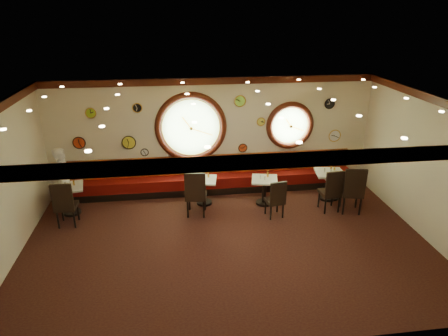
% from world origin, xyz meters
% --- Properties ---
extents(floor, '(9.00, 6.00, 0.00)m').
position_xyz_m(floor, '(0.00, 0.00, 0.00)').
color(floor, black).
rests_on(floor, ground).
extents(ceiling, '(9.00, 6.00, 0.02)m').
position_xyz_m(ceiling, '(0.00, 0.00, 3.20)').
color(ceiling, '#BE8635').
rests_on(ceiling, wall_back).
extents(wall_back, '(9.00, 0.02, 3.20)m').
position_xyz_m(wall_back, '(0.00, 3.00, 1.60)').
color(wall_back, '#ECE3C5').
rests_on(wall_back, floor).
extents(wall_front, '(9.00, 0.02, 3.20)m').
position_xyz_m(wall_front, '(0.00, -3.00, 1.60)').
color(wall_front, '#ECE3C5').
rests_on(wall_front, floor).
extents(wall_left, '(0.02, 6.00, 3.20)m').
position_xyz_m(wall_left, '(-4.50, 0.00, 1.60)').
color(wall_left, '#ECE3C5').
rests_on(wall_left, floor).
extents(wall_right, '(0.02, 6.00, 3.20)m').
position_xyz_m(wall_right, '(4.50, 0.00, 1.60)').
color(wall_right, '#ECE3C5').
rests_on(wall_right, floor).
extents(molding_back, '(9.00, 0.10, 0.18)m').
position_xyz_m(molding_back, '(0.00, 2.95, 3.11)').
color(molding_back, '#3D140B').
rests_on(molding_back, wall_back).
extents(molding_front, '(9.00, 0.10, 0.18)m').
position_xyz_m(molding_front, '(0.00, -2.95, 3.11)').
color(molding_front, '#3D140B').
rests_on(molding_front, wall_back).
extents(molding_right, '(0.10, 6.00, 0.18)m').
position_xyz_m(molding_right, '(4.45, 0.00, 3.11)').
color(molding_right, '#3D140B').
rests_on(molding_right, wall_back).
extents(banquette_base, '(8.00, 0.55, 0.20)m').
position_xyz_m(banquette_base, '(0.00, 2.72, 0.10)').
color(banquette_base, black).
rests_on(banquette_base, floor).
extents(banquette_seat, '(8.00, 0.55, 0.30)m').
position_xyz_m(banquette_seat, '(0.00, 2.72, 0.35)').
color(banquette_seat, '#5C0A07').
rests_on(banquette_seat, banquette_base).
extents(banquette_back, '(8.00, 0.10, 0.55)m').
position_xyz_m(banquette_back, '(0.00, 2.94, 0.75)').
color(banquette_back, '#600708').
rests_on(banquette_back, wall_back).
extents(porthole_left_glass, '(1.66, 0.02, 1.66)m').
position_xyz_m(porthole_left_glass, '(-0.60, 3.00, 1.85)').
color(porthole_left_glass, '#A0D17D').
rests_on(porthole_left_glass, wall_back).
extents(porthole_left_frame, '(1.98, 0.18, 1.98)m').
position_xyz_m(porthole_left_frame, '(-0.60, 2.98, 1.85)').
color(porthole_left_frame, '#3D140B').
rests_on(porthole_left_frame, wall_back).
extents(porthole_left_ring, '(1.61, 0.03, 1.61)m').
position_xyz_m(porthole_left_ring, '(-0.60, 2.95, 1.85)').
color(porthole_left_ring, gold).
rests_on(porthole_left_ring, wall_back).
extents(porthole_right_glass, '(1.10, 0.02, 1.10)m').
position_xyz_m(porthole_right_glass, '(2.20, 3.00, 1.80)').
color(porthole_right_glass, '#A0D17D').
rests_on(porthole_right_glass, wall_back).
extents(porthole_right_frame, '(1.38, 0.18, 1.38)m').
position_xyz_m(porthole_right_frame, '(2.20, 2.98, 1.80)').
color(porthole_right_frame, '#3D140B').
rests_on(porthole_right_frame, wall_back).
extents(porthole_right_ring, '(1.09, 0.03, 1.09)m').
position_xyz_m(porthole_right_ring, '(2.20, 2.95, 1.80)').
color(porthole_right_ring, gold).
rests_on(porthole_right_ring, wall_back).
extents(wall_clock_0, '(0.22, 0.03, 0.22)m').
position_xyz_m(wall_clock_0, '(1.35, 2.96, 1.95)').
color(wall_clock_0, '#DBD949').
rests_on(wall_clock_0, wall_back).
extents(wall_clock_1, '(0.30, 0.03, 0.30)m').
position_xyz_m(wall_clock_1, '(0.75, 2.96, 2.55)').
color(wall_clock_1, '#90DC44').
rests_on(wall_clock_1, wall_back).
extents(wall_clock_2, '(0.24, 0.03, 0.24)m').
position_xyz_m(wall_clock_2, '(-2.00, 2.96, 2.45)').
color(wall_clock_2, black).
rests_on(wall_clock_2, wall_back).
extents(wall_clock_3, '(0.24, 0.03, 0.24)m').
position_xyz_m(wall_clock_3, '(0.85, 2.96, 1.20)').
color(wall_clock_3, '#D74619').
rests_on(wall_clock_3, wall_back).
extents(wall_clock_4, '(0.36, 0.03, 0.36)m').
position_xyz_m(wall_clock_4, '(-2.30, 2.96, 1.50)').
color(wall_clock_4, gold).
rests_on(wall_clock_4, wall_back).
extents(wall_clock_5, '(0.34, 0.03, 0.34)m').
position_xyz_m(wall_clock_5, '(3.55, 2.96, 1.45)').
color(wall_clock_5, white).
rests_on(wall_clock_5, wall_back).
extents(wall_clock_6, '(0.28, 0.03, 0.28)m').
position_xyz_m(wall_clock_6, '(3.30, 2.96, 2.40)').
color(wall_clock_6, black).
rests_on(wall_clock_6, wall_back).
extents(wall_clock_7, '(0.32, 0.03, 0.32)m').
position_xyz_m(wall_clock_7, '(-3.60, 2.96, 1.55)').
color(wall_clock_7, red).
rests_on(wall_clock_7, wall_back).
extents(wall_clock_8, '(0.26, 0.03, 0.26)m').
position_xyz_m(wall_clock_8, '(-3.20, 2.96, 2.35)').
color(wall_clock_8, '#97C828').
rests_on(wall_clock_8, wall_back).
extents(wall_clock_9, '(0.20, 0.03, 0.20)m').
position_xyz_m(wall_clock_9, '(-1.90, 2.96, 1.20)').
color(wall_clock_9, white).
rests_on(wall_clock_9, wall_back).
extents(table_a, '(0.80, 0.80, 0.76)m').
position_xyz_m(table_a, '(-3.76, 1.90, 0.48)').
color(table_a, black).
rests_on(table_a, floor).
extents(table_b, '(0.74, 0.74, 0.71)m').
position_xyz_m(table_b, '(-0.35, 2.01, 0.45)').
color(table_b, black).
rests_on(table_b, floor).
extents(table_c, '(0.79, 0.79, 0.73)m').
position_xyz_m(table_c, '(1.23, 1.78, 0.46)').
color(table_c, black).
rests_on(table_c, floor).
extents(table_d, '(0.82, 0.82, 0.80)m').
position_xyz_m(table_d, '(3.04, 1.85, 0.50)').
color(table_d, black).
rests_on(table_d, floor).
extents(table_e, '(0.69, 0.69, 0.72)m').
position_xyz_m(table_e, '(3.17, 1.87, 0.46)').
color(table_e, black).
rests_on(table_e, floor).
extents(chair_a, '(0.50, 0.50, 0.71)m').
position_xyz_m(chair_a, '(-3.72, 1.25, 0.66)').
color(chair_a, black).
rests_on(chair_a, floor).
extents(chair_b, '(0.59, 0.59, 0.76)m').
position_xyz_m(chair_b, '(-0.61, 1.35, 0.70)').
color(chair_b, black).
rests_on(chair_b, floor).
extents(chair_c, '(0.49, 0.49, 0.62)m').
position_xyz_m(chair_c, '(1.36, 1.01, 0.58)').
color(chair_c, black).
rests_on(chair_c, floor).
extents(chair_d, '(0.52, 0.52, 0.71)m').
position_xyz_m(chair_d, '(2.84, 1.13, 0.66)').
color(chair_d, black).
rests_on(chair_d, floor).
extents(chair_e, '(0.63, 0.63, 0.78)m').
position_xyz_m(chair_e, '(3.33, 0.98, 0.72)').
color(chair_e, black).
rests_on(chair_e, floor).
extents(condiment_a_salt, '(0.04, 0.04, 0.11)m').
position_xyz_m(condiment_a_salt, '(-3.83, 1.91, 0.82)').
color(condiment_a_salt, '#BBBBC0').
rests_on(condiment_a_salt, table_a).
extents(condiment_b_salt, '(0.04, 0.04, 0.10)m').
position_xyz_m(condiment_b_salt, '(-0.40, 2.08, 0.76)').
color(condiment_b_salt, silver).
rests_on(condiment_b_salt, table_b).
extents(condiment_c_salt, '(0.03, 0.03, 0.09)m').
position_xyz_m(condiment_c_salt, '(1.12, 1.81, 0.78)').
color(condiment_c_salt, silver).
rests_on(condiment_c_salt, table_c).
extents(condiment_d_salt, '(0.04, 0.04, 0.10)m').
position_xyz_m(condiment_d_salt, '(2.89, 1.85, 0.85)').
color(condiment_d_salt, silver).
rests_on(condiment_d_salt, table_d).
extents(condiment_a_pepper, '(0.04, 0.04, 0.10)m').
position_xyz_m(condiment_a_pepper, '(-3.78, 1.90, 0.81)').
color(condiment_a_pepper, silver).
rests_on(condiment_a_pepper, table_a).
extents(condiment_b_pepper, '(0.03, 0.03, 0.09)m').
position_xyz_m(condiment_b_pepper, '(-0.32, 2.03, 0.76)').
color(condiment_b_pepper, silver).
rests_on(condiment_b_pepper, table_b).
extents(condiment_c_pepper, '(0.03, 0.03, 0.09)m').
position_xyz_m(condiment_c_pepper, '(1.22, 1.71, 0.78)').
color(condiment_c_pepper, silver).
rests_on(condiment_c_pepper, table_c).
extents(condiment_d_pepper, '(0.04, 0.04, 0.11)m').
position_xyz_m(condiment_d_pepper, '(3.06, 1.82, 0.85)').
color(condiment_d_pepper, silver).
rests_on(condiment_d_pepper, table_d).
extents(condiment_a_bottle, '(0.04, 0.04, 0.14)m').
position_xyz_m(condiment_a_bottle, '(-3.63, 1.95, 0.83)').
color(condiment_a_bottle, gold).
rests_on(condiment_a_bottle, table_a).
extents(condiment_b_bottle, '(0.05, 0.05, 0.16)m').
position_xyz_m(condiment_b_bottle, '(-0.22, 2.12, 0.79)').
color(condiment_b_bottle, orange).
rests_on(condiment_b_bottle, table_b).
extents(condiment_c_bottle, '(0.06, 0.06, 0.18)m').
position_xyz_m(condiment_c_bottle, '(1.34, 1.90, 0.82)').
color(condiment_c_bottle, gold).
rests_on(condiment_c_bottle, table_c).
extents(condiment_d_bottle, '(0.05, 0.05, 0.16)m').
position_xyz_m(condiment_d_bottle, '(3.10, 1.93, 0.88)').
color(condiment_d_bottle, orange).
rests_on(condiment_d_bottle, table_d).
extents(condiment_e_salt, '(0.04, 0.04, 0.11)m').
position_xyz_m(condiment_e_salt, '(3.10, 1.89, 0.78)').
color(condiment_e_salt, silver).
rests_on(condiment_e_salt, table_e).
extents(condiment_e_pepper, '(0.03, 0.03, 0.09)m').
position_xyz_m(condiment_e_pepper, '(3.18, 1.81, 0.77)').
color(condiment_e_pepper, silver).
rests_on(condiment_e_pepper, table_e).
extents(condiment_e_bottle, '(0.05, 0.05, 0.16)m').
position_xyz_m(condiment_e_bottle, '(3.22, 1.97, 0.80)').
color(condiment_e_bottle, gold).
rests_on(condiment_e_bottle, table_e).
extents(waiter, '(0.44, 0.64, 1.69)m').
position_xyz_m(waiter, '(-3.91, 2.20, 0.84)').
color(waiter, white).
rests_on(waiter, floor).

